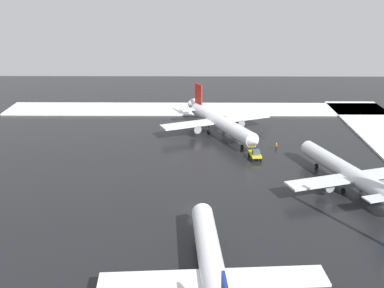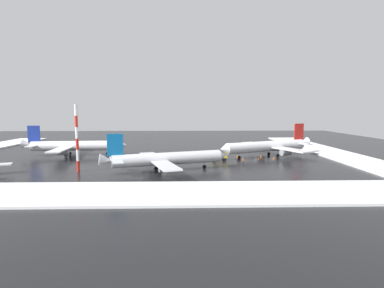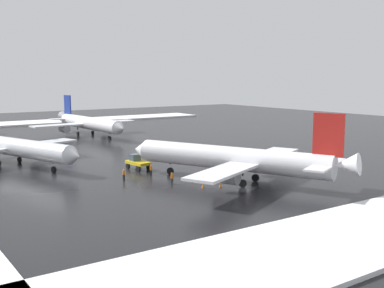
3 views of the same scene
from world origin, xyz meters
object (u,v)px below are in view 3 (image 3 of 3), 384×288
object	(u,v)px
ground_crew_beside_wing	(172,178)
ground_crew_mid_apron	(151,169)
airplane_far_rear	(15,147)
ground_crew_near_tug	(124,174)
traffic_cone_mid_line	(203,186)
traffic_cone_wingtip_side	(221,185)
traffic_cone_near_nose	(192,179)
pushback_tug	(137,162)
airplane_foreground_jet	(89,123)
airplane_distant_tail	(236,159)

from	to	relation	value
ground_crew_beside_wing	ground_crew_mid_apron	world-z (taller)	same
airplane_far_rear	ground_crew_near_tug	world-z (taller)	airplane_far_rear
traffic_cone_mid_line	traffic_cone_wingtip_side	distance (m)	2.59
traffic_cone_near_nose	traffic_cone_wingtip_side	world-z (taller)	same
traffic_cone_near_nose	ground_crew_beside_wing	bearing A→B (deg)	-92.17
pushback_tug	ground_crew_mid_apron	size ratio (longest dim) A/B	2.81
airplane_foreground_jet	ground_crew_beside_wing	bearing A→B (deg)	-15.48
airplane_foreground_jet	pushback_tug	xyz separation A→B (m)	(48.06, -11.27, -2.13)
airplane_far_rear	ground_crew_near_tug	size ratio (longest dim) A/B	19.01
airplane_distant_tail	ground_crew_near_tug	distance (m)	17.04
airplane_foreground_jet	ground_crew_beside_wing	distance (m)	62.26
ground_crew_near_tug	traffic_cone_mid_line	bearing A→B (deg)	-106.61
airplane_foreground_jet	ground_crew_near_tug	distance (m)	57.27
airplane_distant_tail	ground_crew_near_tug	bearing A→B (deg)	25.52
traffic_cone_wingtip_side	traffic_cone_mid_line	bearing A→B (deg)	-110.64
traffic_cone_near_nose	traffic_cone_mid_line	bearing A→B (deg)	-15.49
pushback_tug	traffic_cone_near_nose	world-z (taller)	pushback_tug
pushback_tug	ground_crew_beside_wing	size ratio (longest dim) A/B	2.81
traffic_cone_near_nose	ground_crew_near_tug	bearing A→B (deg)	-128.48
traffic_cone_mid_line	airplane_foreground_jet	bearing A→B (deg)	171.20
airplane_foreground_jet	traffic_cone_wingtip_side	xyz separation A→B (m)	(66.40, -7.71, -3.14)
traffic_cone_mid_line	ground_crew_mid_apron	bearing A→B (deg)	-171.46
airplane_distant_tail	traffic_cone_mid_line	xyz separation A→B (m)	(0.00, -5.96, -3.30)
airplane_foreground_jet	pushback_tug	size ratio (longest dim) A/B	7.25
traffic_cone_near_nose	traffic_cone_wingtip_side	bearing A→B (deg)	12.79
ground_crew_beside_wing	ground_crew_near_tug	world-z (taller)	same
ground_crew_beside_wing	ground_crew_near_tug	size ratio (longest dim) A/B	1.00
traffic_cone_wingtip_side	airplane_distant_tail	bearing A→B (deg)	104.52
ground_crew_mid_apron	traffic_cone_mid_line	bearing A→B (deg)	-1.23
ground_crew_beside_wing	traffic_cone_mid_line	size ratio (longest dim) A/B	3.11
airplane_distant_tail	ground_crew_mid_apron	distance (m)	14.21
ground_crew_beside_wing	traffic_cone_wingtip_side	bearing A→B (deg)	0.48
ground_crew_beside_wing	traffic_cone_wingtip_side	distance (m)	7.25
ground_crew_beside_wing	airplane_distant_tail	bearing A→B (deg)	20.75
airplane_distant_tail	traffic_cone_near_nose	distance (m)	7.26
ground_crew_beside_wing	traffic_cone_mid_line	bearing A→B (deg)	-13.50
airplane_distant_tail	traffic_cone_wingtip_side	distance (m)	4.92
airplane_far_rear	pushback_tug	world-z (taller)	airplane_far_rear
ground_crew_mid_apron	ground_crew_near_tug	xyz separation A→B (m)	(0.79, -5.16, 0.00)
ground_crew_beside_wing	traffic_cone_near_nose	xyz separation A→B (m)	(0.13, 3.53, -0.70)
pushback_tug	traffic_cone_mid_line	bearing A→B (deg)	177.61
ground_crew_near_tug	ground_crew_beside_wing	bearing A→B (deg)	-103.09
traffic_cone_wingtip_side	traffic_cone_near_nose	bearing A→B (deg)	-167.21
airplane_foreground_jet	ground_crew_mid_apron	world-z (taller)	airplane_foreground_jet
ground_crew_mid_apron	ground_crew_beside_wing	bearing A→B (deg)	-14.29
airplane_far_rear	airplane_foreground_jet	distance (m)	42.66
pushback_tug	traffic_cone_near_nose	size ratio (longest dim) A/B	8.74
traffic_cone_mid_line	pushback_tug	bearing A→B (deg)	-176.27
ground_crew_mid_apron	traffic_cone_mid_line	size ratio (longest dim) A/B	3.11
airplane_distant_tail	ground_crew_near_tug	xyz separation A→B (m)	(-10.86, -12.87, -2.61)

